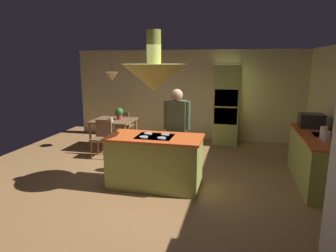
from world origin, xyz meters
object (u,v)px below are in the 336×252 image
at_px(kitchen_island, 155,161).
at_px(chair_by_back_wall, 124,124).
at_px(canister_sugar, 324,133).
at_px(microwave_on_counter, 311,121).
at_px(person_at_island, 177,126).
at_px(dining_table, 114,123).
at_px(canister_flour, 326,137).
at_px(cup_on_table, 111,120).
at_px(chair_facing_island, 102,136).
at_px(oven_tower, 226,105).
at_px(potted_plant_on_table, 119,113).

distance_m(kitchen_island, chair_by_back_wall, 3.26).
distance_m(canister_sugar, microwave_on_counter, 0.94).
xyz_separation_m(person_at_island, canister_sugar, (2.59, -0.22, 0.06)).
relative_size(dining_table, canister_flour, 6.07).
xyz_separation_m(cup_on_table, microwave_on_counter, (4.49, -0.46, 0.27)).
bearing_deg(person_at_island, canister_flour, -8.79).
height_order(cup_on_table, canister_sugar, canister_sugar).
height_order(dining_table, chair_facing_island, chair_facing_island).
xyz_separation_m(chair_facing_island, cup_on_table, (0.05, 0.45, 0.30)).
relative_size(kitchen_island, cup_on_table, 18.68).
bearing_deg(oven_tower, microwave_on_counter, -46.48).
bearing_deg(oven_tower, kitchen_island, -108.74).
distance_m(oven_tower, microwave_on_counter, 2.53).
height_order(kitchen_island, potted_plant_on_table, potted_plant_on_table).
relative_size(kitchen_island, potted_plant_on_table, 5.60).
xyz_separation_m(chair_by_back_wall, microwave_on_counter, (4.54, -1.38, 0.57)).
distance_m(person_at_island, cup_on_table, 2.25).
xyz_separation_m(chair_facing_island, canister_flour, (4.54, -1.12, 0.52)).
bearing_deg(chair_by_back_wall, potted_plant_on_table, 102.58).
height_order(dining_table, canister_sugar, canister_sugar).
relative_size(person_at_island, chair_by_back_wall, 1.97).
height_order(potted_plant_on_table, cup_on_table, potted_plant_on_table).
height_order(person_at_island, potted_plant_on_table, person_at_island).
relative_size(chair_by_back_wall, potted_plant_on_table, 2.90).
bearing_deg(cup_on_table, chair_facing_island, -95.98).
height_order(chair_facing_island, potted_plant_on_table, potted_plant_on_table).
relative_size(chair_facing_island, chair_by_back_wall, 1.00).
bearing_deg(kitchen_island, potted_plant_on_table, 125.62).
bearing_deg(microwave_on_counter, cup_on_table, 174.19).
bearing_deg(person_at_island, dining_table, 144.20).
xyz_separation_m(kitchen_island, canister_flour, (2.84, 0.29, 0.55)).
bearing_deg(canister_sugar, potted_plant_on_table, 158.74).
bearing_deg(kitchen_island, dining_table, 128.99).
distance_m(person_at_island, chair_by_back_wall, 2.91).
distance_m(chair_facing_island, chair_by_back_wall, 1.37).
bearing_deg(person_at_island, microwave_on_counter, 15.55).
relative_size(chair_facing_island, microwave_on_counter, 1.89).
relative_size(chair_by_back_wall, microwave_on_counter, 1.89).
relative_size(potted_plant_on_table, canister_sugar, 1.39).
xyz_separation_m(oven_tower, person_at_island, (-0.85, -2.55, -0.08)).
xyz_separation_m(dining_table, microwave_on_counter, (4.54, -0.69, 0.42)).
bearing_deg(microwave_on_counter, potted_plant_on_table, 170.03).
height_order(dining_table, cup_on_table, cup_on_table).
distance_m(kitchen_island, cup_on_table, 2.52).
bearing_deg(canister_flour, oven_tower, 120.52).
height_order(chair_by_back_wall, potted_plant_on_table, potted_plant_on_table).
bearing_deg(dining_table, chair_by_back_wall, 90.00).
relative_size(chair_facing_island, canister_sugar, 4.02).
relative_size(kitchen_island, chair_facing_island, 1.93).
height_order(dining_table, chair_by_back_wall, chair_by_back_wall).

